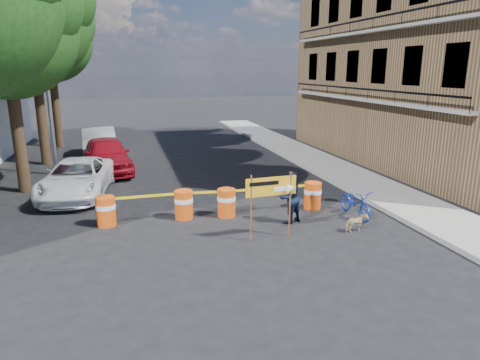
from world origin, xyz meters
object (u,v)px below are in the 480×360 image
dog (357,223)px  barrel_mid_left (184,204)px  detour_sign (278,191)px  bicycle (356,190)px  barrel_far_right (313,195)px  pedestrian (289,197)px  barrel_mid_right (226,202)px  sedan_red (107,155)px  suv_white (77,178)px  barrel_far_left (106,211)px  sedan_silver (99,143)px

dog → barrel_mid_left: bearing=53.8°
detour_sign → bicycle: detour_sign is taller
barrel_far_right → pedestrian: pedestrian is taller
barrel_far_right → pedestrian: (-1.25, -1.05, 0.33)m
barrel_mid_right → sedan_red: bearing=117.6°
barrel_far_right → suv_white: 8.54m
barrel_far_right → bicycle: 1.50m
barrel_far_left → bicycle: size_ratio=0.53×
barrel_far_right → detour_sign: bearing=-133.8°
barrel_far_left → sedan_red: sedan_red is taller
barrel_far_right → sedan_red: size_ratio=0.19×
sedan_silver → barrel_mid_right: bearing=-73.2°
bicycle → detour_sign: bearing=-162.0°
detour_sign → bicycle: (3.03, 1.07, -0.51)m
barrel_mid_right → suv_white: 6.02m
barrel_far_left → sedan_red: 7.14m
barrel_mid_right → detour_sign: 2.46m
barrel_far_right → barrel_far_left: bearing=179.0°
barrel_far_left → bicycle: bearing=-8.7°
sedan_red → barrel_mid_left: bearing=-78.8°
pedestrian → sedan_silver: pedestrian is taller
barrel_mid_right → sedan_red: (-3.79, 7.26, 0.32)m
barrel_mid_right → sedan_silver: sedan_silver is taller
detour_sign → suv_white: size_ratio=0.39×
suv_white → bicycle: bearing=-21.6°
barrel_far_left → pedestrian: pedestrian is taller
suv_white → barrel_mid_right: bearing=-30.9°
barrel_mid_right → bicycle: bearing=-14.7°
barrel_far_right → dog: bearing=-81.9°
barrel_far_right → sedan_red: sedan_red is taller
detour_sign → sedan_red: detour_sign is taller
detour_sign → dog: (2.36, -0.18, -1.09)m
barrel_mid_right → bicycle: (3.95, -1.04, 0.38)m
bicycle → dog: 1.54m
suv_white → sedan_red: (0.97, 3.58, 0.13)m
suv_white → sedan_silver: size_ratio=1.01×
barrel_mid_right → pedestrian: pedestrian is taller
barrel_mid_right → dog: size_ratio=1.40×
barrel_mid_left → pedestrian: 3.28m
barrel_mid_left → dog: size_ratio=1.40×
sedan_silver → dog: bearing=-64.9°
barrel_mid_right → sedan_red: 8.20m
bicycle → suv_white: 9.90m
barrel_far_left → sedan_silver: sedan_silver is taller
barrel_mid_right → dog: bearing=-34.9°
pedestrian → suv_white: pedestrian is taller
suv_white → barrel_mid_left: bearing=-38.9°
barrel_far_left → suv_white: (-1.11, 3.55, 0.19)m
barrel_mid_left → sedan_red: 7.52m
barrel_far_left → suv_white: size_ratio=0.19×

